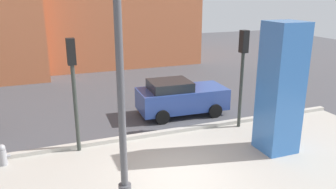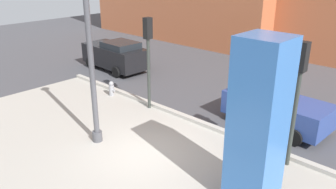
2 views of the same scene
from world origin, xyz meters
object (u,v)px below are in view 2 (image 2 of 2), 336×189
at_px(art_pillar_blue, 258,125).
at_px(fire_hydrant, 112,89).
at_px(car_passing_lane, 275,106).
at_px(traffic_light_corner, 148,49).
at_px(car_intersection, 115,55).
at_px(traffic_light_far_side, 299,85).
at_px(lamp_post, 91,64).

xyz_separation_m(art_pillar_blue, fire_hydrant, (-9.26, 2.30, -1.96)).
relative_size(art_pillar_blue, fire_hydrant, 6.22).
bearing_deg(car_passing_lane, fire_hydrant, -161.94).
xyz_separation_m(traffic_light_corner, car_intersection, (-5.86, 2.72, -1.85)).
bearing_deg(car_passing_lane, traffic_light_far_side, -53.44).
bearing_deg(art_pillar_blue, car_intersection, 157.43).
bearing_deg(traffic_light_far_side, art_pillar_blue, -89.10).
bearing_deg(fire_hydrant, traffic_light_far_side, 0.58).
distance_m(lamp_post, traffic_light_corner, 3.61).
height_order(fire_hydrant, traffic_light_far_side, traffic_light_far_side).
xyz_separation_m(fire_hydrant, car_passing_lane, (7.48, 2.44, 0.47)).
xyz_separation_m(fire_hydrant, traffic_light_corner, (2.50, 0.22, 2.41)).
height_order(car_passing_lane, car_intersection, car_intersection).
height_order(art_pillar_blue, traffic_light_far_side, art_pillar_blue).
bearing_deg(art_pillar_blue, traffic_light_corner, 159.54).
bearing_deg(car_passing_lane, traffic_light_corner, -156.00).
height_order(art_pillar_blue, fire_hydrant, art_pillar_blue).
xyz_separation_m(art_pillar_blue, traffic_light_far_side, (-0.04, 2.40, 0.47)).
bearing_deg(car_intersection, traffic_light_corner, -24.93).
xyz_separation_m(lamp_post, fire_hydrant, (-3.35, 3.28, -2.62)).
height_order(art_pillar_blue, car_intersection, art_pillar_blue).
relative_size(traffic_light_far_side, car_intersection, 0.91).
bearing_deg(car_intersection, art_pillar_blue, -22.57).
bearing_deg(traffic_light_far_side, traffic_light_corner, 178.91).
distance_m(car_passing_lane, car_intersection, 10.85).
xyz_separation_m(art_pillar_blue, traffic_light_corner, (-6.76, 2.52, 0.45)).
height_order(art_pillar_blue, traffic_light_corner, art_pillar_blue).
relative_size(fire_hydrant, traffic_light_corner, 0.18).
bearing_deg(art_pillar_blue, fire_hydrant, 166.05).
height_order(traffic_light_corner, car_passing_lane, traffic_light_corner).
xyz_separation_m(art_pillar_blue, car_intersection, (-12.62, 5.25, -1.40)).
height_order(lamp_post, traffic_light_far_side, lamp_post).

